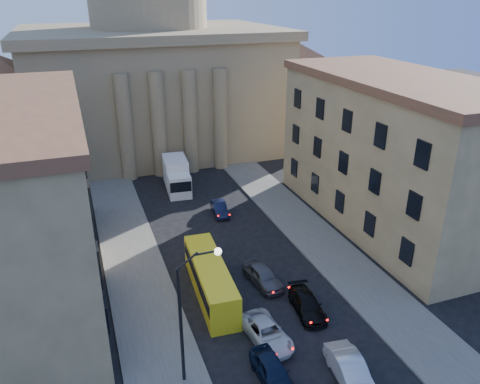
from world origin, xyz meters
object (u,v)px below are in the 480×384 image
(street_lamp, at_px, (189,308))
(city_bus, at_px, (210,278))
(box_truck, at_px, (177,176))
(car_left_near, at_px, (272,371))
(car_right_near, at_px, (350,371))

(street_lamp, relative_size, city_bus, 0.90)
(street_lamp, bearing_deg, city_bus, 66.10)
(box_truck, bearing_deg, car_left_near, -87.29)
(car_left_near, xyz_separation_m, box_truck, (1.25, 31.09, 0.98))
(car_left_near, bearing_deg, street_lamp, 157.73)
(car_left_near, distance_m, city_bus, 9.76)
(city_bus, bearing_deg, street_lamp, -110.42)
(street_lamp, distance_m, box_truck, 30.08)
(car_right_near, relative_size, city_bus, 0.48)
(car_right_near, height_order, city_bus, city_bus)
(car_right_near, bearing_deg, car_left_near, 166.52)
(street_lamp, relative_size, car_right_near, 1.87)
(car_left_near, bearing_deg, city_bus, 95.24)
(street_lamp, bearing_deg, box_truck, 78.90)
(box_truck, bearing_deg, city_bus, -90.98)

